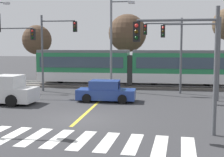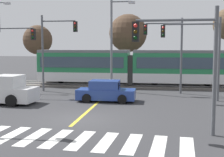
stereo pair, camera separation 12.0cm
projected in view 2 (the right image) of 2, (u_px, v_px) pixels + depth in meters
name	position (u px, v px, depth m)	size (l,w,h in m)	color
ground_plane	(79.00, 119.00, 17.04)	(200.00, 200.00, 0.00)	#333335
track_bed	(116.00, 85.00, 31.03)	(120.00, 4.00, 0.18)	#56514C
rail_near	(115.00, 85.00, 30.31)	(120.00, 0.08, 0.10)	#939399
rail_far	(117.00, 83.00, 31.73)	(120.00, 0.08, 0.10)	#939399
light_rail_tram	(131.00, 66.00, 30.59)	(18.50, 2.64, 3.43)	silver
crosswalk_stripe_3	(11.00, 135.00, 14.01)	(0.56, 2.80, 0.01)	silver
crosswalk_stripe_4	(34.00, 137.00, 13.77)	(0.56, 2.80, 0.01)	silver
crosswalk_stripe_5	(57.00, 138.00, 13.53)	(0.56, 2.80, 0.01)	silver
crosswalk_stripe_6	(81.00, 140.00, 13.29)	(0.56, 2.80, 0.01)	silver
crosswalk_stripe_7	(106.00, 142.00, 13.04)	(0.56, 2.80, 0.01)	silver
crosswalk_stripe_8	(132.00, 144.00, 12.80)	(0.56, 2.80, 0.01)	silver
crosswalk_stripe_9	(159.00, 145.00, 12.56)	(0.56, 2.80, 0.01)	silver
crosswalk_stripe_10	(187.00, 147.00, 12.32)	(0.56, 2.80, 0.01)	silver
lane_centre_line	(98.00, 102.00, 22.28)	(0.20, 13.83, 0.01)	gold
sedan_crossing	(106.00, 92.00, 22.60)	(4.23, 1.97, 1.52)	#284293
pickup_truck	(0.00, 91.00, 21.76)	(5.49, 2.43, 1.98)	silver
traffic_light_mid_right	(199.00, 46.00, 22.48)	(4.25, 0.38, 6.04)	#515459
traffic_light_far_left	(53.00, 42.00, 27.16)	(3.25, 0.38, 6.67)	#515459
traffic_light_mid_left	(4.00, 47.00, 25.30)	(4.25, 0.38, 5.74)	#515459
traffic_light_near_right	(185.00, 52.00, 13.79)	(3.75, 0.38, 5.72)	#515459
traffic_light_far_right	(169.00, 44.00, 26.01)	(3.25, 0.38, 6.30)	#515459
street_lamp_centre	(114.00, 39.00, 27.52)	(2.17, 0.28, 8.04)	slate
bare_tree_far_west	(38.00, 40.00, 37.52)	(3.51, 3.51, 6.49)	brown
bare_tree_west	(128.00, 33.00, 35.36)	(4.30, 4.30, 7.60)	brown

